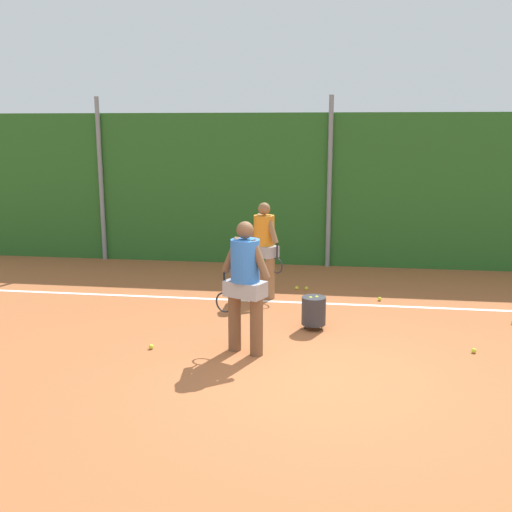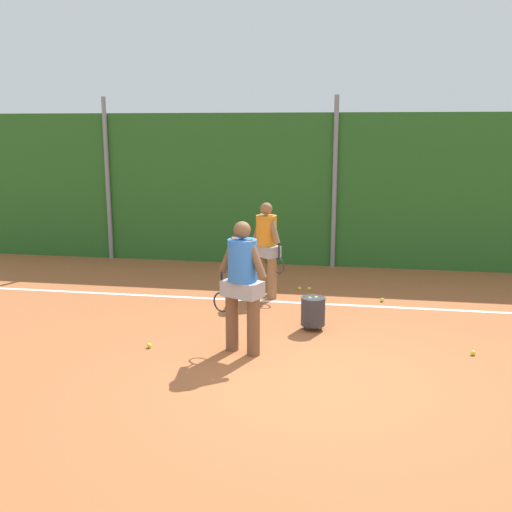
{
  "view_description": "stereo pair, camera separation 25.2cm",
  "coord_description": "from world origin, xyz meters",
  "px_view_note": "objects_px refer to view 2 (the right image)",
  "views": [
    {
      "loc": [
        0.26,
        -6.81,
        2.97
      ],
      "look_at": [
        -1.01,
        2.1,
        1.03
      ],
      "focal_mm": 42.22,
      "sensor_mm": 36.0,
      "label": 1
    },
    {
      "loc": [
        0.51,
        -6.77,
        2.97
      ],
      "look_at": [
        -1.01,
        2.1,
        1.03
      ],
      "focal_mm": 42.22,
      "sensor_mm": 36.0,
      "label": 2
    }
  ],
  "objects_px": {
    "player_midcourt": "(266,245)",
    "player_foreground_near": "(242,280)",
    "ball_hopper": "(313,311)",
    "tennis_ball_1": "(309,289)",
    "tennis_ball_8": "(300,288)",
    "tennis_ball_7": "(261,280)",
    "tennis_ball_3": "(149,346)",
    "tennis_ball_10": "(382,300)",
    "tennis_ball_6": "(245,267)",
    "tennis_ball_0": "(473,353)"
  },
  "relations": [
    {
      "from": "player_midcourt",
      "to": "player_foreground_near",
      "type": "bearing_deg",
      "value": -45.71
    },
    {
      "from": "ball_hopper",
      "to": "tennis_ball_1",
      "type": "relative_size",
      "value": 7.78
    },
    {
      "from": "tennis_ball_1",
      "to": "tennis_ball_8",
      "type": "bearing_deg",
      "value": -177.41
    },
    {
      "from": "tennis_ball_7",
      "to": "tennis_ball_8",
      "type": "distance_m",
      "value": 0.97
    },
    {
      "from": "player_midcourt",
      "to": "tennis_ball_1",
      "type": "bearing_deg",
      "value": 79.11
    },
    {
      "from": "ball_hopper",
      "to": "tennis_ball_3",
      "type": "bearing_deg",
      "value": -152.16
    },
    {
      "from": "player_midcourt",
      "to": "tennis_ball_10",
      "type": "bearing_deg",
      "value": 42.75
    },
    {
      "from": "ball_hopper",
      "to": "tennis_ball_7",
      "type": "distance_m",
      "value": 2.99
    },
    {
      "from": "tennis_ball_1",
      "to": "tennis_ball_10",
      "type": "xyz_separation_m",
      "value": [
        1.31,
        -0.53,
        0.0
      ]
    },
    {
      "from": "tennis_ball_7",
      "to": "tennis_ball_8",
      "type": "relative_size",
      "value": 1.0
    },
    {
      "from": "tennis_ball_7",
      "to": "player_midcourt",
      "type": "bearing_deg",
      "value": -75.67
    },
    {
      "from": "ball_hopper",
      "to": "tennis_ball_8",
      "type": "xyz_separation_m",
      "value": [
        -0.41,
        2.19,
        -0.26
      ]
    },
    {
      "from": "ball_hopper",
      "to": "tennis_ball_6",
      "type": "bearing_deg",
      "value": 115.15
    },
    {
      "from": "ball_hopper",
      "to": "tennis_ball_8",
      "type": "relative_size",
      "value": 7.78
    },
    {
      "from": "player_midcourt",
      "to": "tennis_ball_0",
      "type": "relative_size",
      "value": 25.54
    },
    {
      "from": "tennis_ball_1",
      "to": "tennis_ball_6",
      "type": "distance_m",
      "value": 2.13
    },
    {
      "from": "tennis_ball_3",
      "to": "tennis_ball_8",
      "type": "distance_m",
      "value": 3.76
    },
    {
      "from": "tennis_ball_10",
      "to": "tennis_ball_7",
      "type": "bearing_deg",
      "value": 155.68
    },
    {
      "from": "player_midcourt",
      "to": "tennis_ball_10",
      "type": "distance_m",
      "value": 2.23
    },
    {
      "from": "player_midcourt",
      "to": "tennis_ball_7",
      "type": "distance_m",
      "value": 1.42
    },
    {
      "from": "tennis_ball_6",
      "to": "tennis_ball_10",
      "type": "xyz_separation_m",
      "value": [
        2.81,
        -2.03,
        0.0
      ]
    },
    {
      "from": "player_foreground_near",
      "to": "tennis_ball_10",
      "type": "height_order",
      "value": "player_foreground_near"
    },
    {
      "from": "tennis_ball_10",
      "to": "player_midcourt",
      "type": "bearing_deg",
      "value": -179.49
    },
    {
      "from": "tennis_ball_8",
      "to": "player_midcourt",
      "type": "bearing_deg",
      "value": -135.55
    },
    {
      "from": "ball_hopper",
      "to": "tennis_ball_8",
      "type": "height_order",
      "value": "ball_hopper"
    },
    {
      "from": "tennis_ball_0",
      "to": "tennis_ball_7",
      "type": "distance_m",
      "value": 4.8
    },
    {
      "from": "tennis_ball_3",
      "to": "tennis_ball_7",
      "type": "distance_m",
      "value": 3.96
    },
    {
      "from": "tennis_ball_7",
      "to": "tennis_ball_1",
      "type": "bearing_deg",
      "value": -27.33
    },
    {
      "from": "tennis_ball_6",
      "to": "tennis_ball_8",
      "type": "height_order",
      "value": "same"
    },
    {
      "from": "player_foreground_near",
      "to": "tennis_ball_10",
      "type": "relative_size",
      "value": 26.97
    },
    {
      "from": "tennis_ball_6",
      "to": "player_foreground_near",
      "type": "bearing_deg",
      "value": -79.59
    },
    {
      "from": "player_midcourt",
      "to": "tennis_ball_8",
      "type": "xyz_separation_m",
      "value": [
        0.55,
        0.54,
        -0.91
      ]
    },
    {
      "from": "tennis_ball_0",
      "to": "tennis_ball_6",
      "type": "height_order",
      "value": "same"
    },
    {
      "from": "player_midcourt",
      "to": "tennis_ball_0",
      "type": "xyz_separation_m",
      "value": [
        3.14,
        -2.32,
        -0.91
      ]
    },
    {
      "from": "tennis_ball_8",
      "to": "player_foreground_near",
      "type": "bearing_deg",
      "value": -97.81
    },
    {
      "from": "player_midcourt",
      "to": "tennis_ball_1",
      "type": "height_order",
      "value": "player_midcourt"
    },
    {
      "from": "player_foreground_near",
      "to": "tennis_ball_6",
      "type": "relative_size",
      "value": 26.97
    },
    {
      "from": "tennis_ball_0",
      "to": "tennis_ball_1",
      "type": "relative_size",
      "value": 1.0
    },
    {
      "from": "ball_hopper",
      "to": "tennis_ball_3",
      "type": "relative_size",
      "value": 7.78
    },
    {
      "from": "player_foreground_near",
      "to": "tennis_ball_8",
      "type": "relative_size",
      "value": 26.97
    },
    {
      "from": "tennis_ball_1",
      "to": "tennis_ball_10",
      "type": "bearing_deg",
      "value": -21.92
    },
    {
      "from": "tennis_ball_3",
      "to": "tennis_ball_7",
      "type": "relative_size",
      "value": 1.0
    },
    {
      "from": "tennis_ball_1",
      "to": "tennis_ball_7",
      "type": "height_order",
      "value": "same"
    },
    {
      "from": "ball_hopper",
      "to": "tennis_ball_6",
      "type": "distance_m",
      "value": 4.1
    },
    {
      "from": "ball_hopper",
      "to": "tennis_ball_6",
      "type": "xyz_separation_m",
      "value": [
        -1.74,
        3.7,
        -0.26
      ]
    },
    {
      "from": "player_foreground_near",
      "to": "tennis_ball_1",
      "type": "relative_size",
      "value": 26.97
    },
    {
      "from": "ball_hopper",
      "to": "tennis_ball_0",
      "type": "distance_m",
      "value": 2.29
    },
    {
      "from": "tennis_ball_0",
      "to": "tennis_ball_3",
      "type": "relative_size",
      "value": 1.0
    },
    {
      "from": "tennis_ball_8",
      "to": "tennis_ball_10",
      "type": "xyz_separation_m",
      "value": [
        1.49,
        -0.52,
        0.0
      ]
    },
    {
      "from": "ball_hopper",
      "to": "tennis_ball_7",
      "type": "relative_size",
      "value": 7.78
    }
  ]
}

